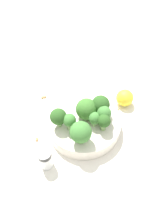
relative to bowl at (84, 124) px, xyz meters
name	(u,v)px	position (x,y,z in m)	size (l,w,h in m)	color
ground_plane	(84,128)	(0.00, 0.00, -0.02)	(3.00, 3.00, 0.00)	silver
bowl	(84,124)	(0.00, 0.00, 0.00)	(0.20, 0.20, 0.04)	silver
broccoli_floret_0	(58,117)	(0.06, 0.03, 0.06)	(0.04, 0.04, 0.06)	#8EB770
broccoli_floret_1	(104,121)	(-0.05, 0.02, 0.05)	(0.03, 0.03, 0.05)	#7A9E5B
broccoli_floret_2	(101,105)	(-0.04, -0.03, 0.06)	(0.05, 0.05, 0.06)	#8EB770
broccoli_floret_3	(95,119)	(-0.03, 0.01, 0.05)	(0.03, 0.03, 0.04)	#8EB770
broccoli_floret_4	(87,109)	(-0.01, -0.01, 0.05)	(0.06, 0.06, 0.06)	#8EB770
broccoli_floret_5	(104,112)	(-0.05, 0.00, 0.05)	(0.04, 0.04, 0.06)	#84AD66
broccoli_floret_6	(69,121)	(0.03, 0.03, 0.05)	(0.03, 0.03, 0.05)	#84AD66
broccoli_floret_7	(80,133)	(0.00, 0.07, 0.06)	(0.05, 0.05, 0.07)	#7A9E5B
pepper_shaker	(46,159)	(0.08, 0.12, 0.01)	(0.03, 0.03, 0.06)	silver
lemon_wedge	(125,98)	(-0.11, -0.11, 0.01)	(0.05, 0.05, 0.05)	yellow
almond_crumb_0	(42,97)	(0.14, -0.10, -0.02)	(0.01, 0.01, 0.01)	#AD7F4C
almond_crumb_1	(45,97)	(0.14, -0.10, -0.02)	(0.01, 0.01, 0.01)	olive
almond_crumb_2	(37,139)	(0.12, 0.05, -0.02)	(0.01, 0.01, 0.01)	olive
almond_crumb_3	(117,109)	(-0.09, -0.08, -0.02)	(0.01, 0.01, 0.01)	olive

